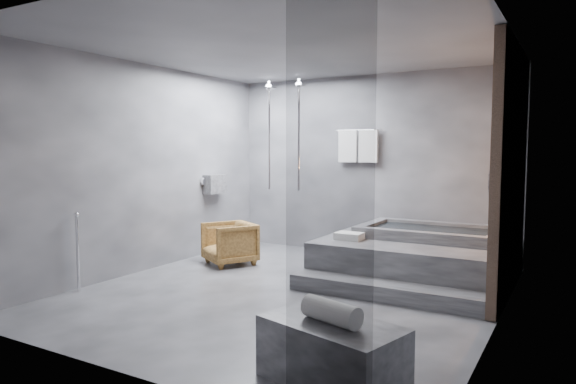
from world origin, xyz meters
The scene contains 7 objects.
room centered at (0.40, 0.24, 1.73)m, with size 5.00×5.04×2.82m.
tub_deck centered at (1.05, 1.45, 0.25)m, with size 2.20×2.00×0.50m, color #363639.
tub_step centered at (1.05, 0.27, 0.09)m, with size 2.20×0.36×0.18m, color #363639.
concrete_bench centered at (1.42, -1.89, 0.22)m, with size 0.99×0.55×0.45m, color #353537.
driftwood_chair centered at (-1.47, 0.83, 0.30)m, with size 0.65×0.67×0.61m, color #4B2F12.
rolled_towel centered at (1.42, -1.91, 0.53)m, with size 0.16×0.16×0.45m, color white.
deck_towel centered at (0.34, 0.94, 0.55)m, with size 0.34×0.25×0.09m, color white.
Camera 1 is at (2.89, -5.07, 1.66)m, focal length 32.00 mm.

